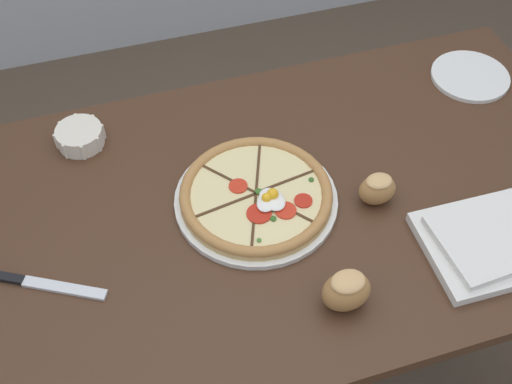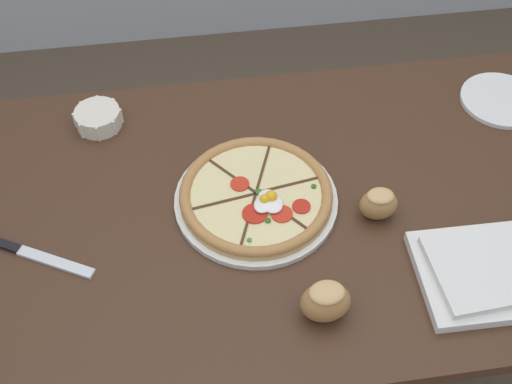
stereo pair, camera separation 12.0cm
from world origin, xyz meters
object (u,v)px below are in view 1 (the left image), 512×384
dining_table (263,239)px  pizza (256,196)px  bread_piece_mid (346,290)px  side_saucer (470,76)px  knife_main (33,282)px  napkin_folded (489,241)px  bread_piece_near (377,189)px  ramekin_bowl (80,136)px

dining_table → pizza: bearing=134.7°
bread_piece_mid → side_saucer: bread_piece_mid is taller
knife_main → side_saucer: size_ratio=1.34×
napkin_folded → dining_table: bearing=149.4°
dining_table → napkin_folded: size_ratio=6.05×
side_saucer → bread_piece_near: bearing=-143.0°
ramekin_bowl → napkin_folded: 0.82m
napkin_folded → knife_main: size_ratio=0.99×
dining_table → side_saucer: 0.61m
pizza → bread_piece_near: size_ratio=4.28×
bread_piece_near → side_saucer: 0.44m
ramekin_bowl → knife_main: ramekin_bowl is taller
dining_table → pizza: (-0.01, 0.01, 0.13)m
ramekin_bowl → pizza: bearing=-40.8°
ramekin_bowl → knife_main: 0.34m
bread_piece_near → ramekin_bowl: bearing=148.3°
ramekin_bowl → bread_piece_mid: size_ratio=1.19×
napkin_folded → side_saucer: bearing=64.3°
bread_piece_mid → pizza: bearing=107.0°
pizza → bread_piece_near: bearing=-15.8°
dining_table → bread_piece_mid: (0.07, -0.24, 0.15)m
bread_piece_near → side_saucer: (0.35, 0.27, -0.03)m
pizza → bread_piece_near: 0.23m
pizza → napkin_folded: 0.43m
knife_main → side_saucer: bearing=43.2°
bread_piece_near → napkin_folded: bearing=-47.3°
pizza → napkin_folded: size_ratio=1.34×
pizza → dining_table: bearing=-45.3°
pizza → napkin_folded: (0.37, -0.22, -0.00)m
bread_piece_near → bread_piece_mid: bearing=-126.8°
dining_table → knife_main: 0.45m
bread_piece_mid → side_saucer: 0.67m
bread_piece_mid → knife_main: (-0.50, 0.19, -0.04)m
napkin_folded → side_saucer: (0.21, 0.43, -0.01)m
pizza → knife_main: bearing=-172.0°
napkin_folded → knife_main: napkin_folded is taller
side_saucer → knife_main: bearing=-165.2°
napkin_folded → bread_piece_near: bearing=132.7°
dining_table → ramekin_bowl: 0.43m
ramekin_bowl → napkin_folded: size_ratio=0.44×
knife_main → bread_piece_mid: bearing=7.2°
side_saucer → napkin_folded: bearing=-115.7°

